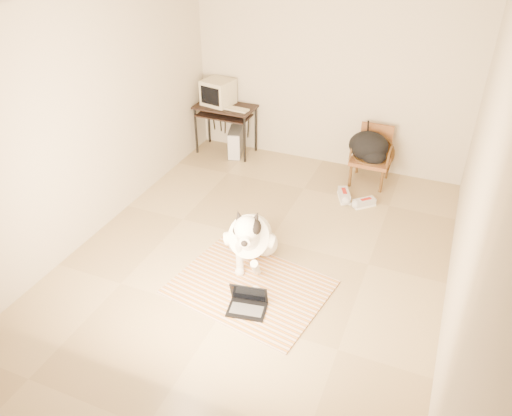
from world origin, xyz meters
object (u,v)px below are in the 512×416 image
Objects in this scene: dog at (251,238)px; rattan_chair at (372,155)px; crt_monitor at (218,92)px; laptop at (248,303)px; pc_tower at (236,142)px; computer_desk at (225,113)px; backpack at (369,148)px.

rattan_chair is at bearing 70.83° from dog.
crt_monitor is at bearing 122.65° from dog.
laptop is 0.86× the size of pc_tower.
dog is 1.39× the size of rattan_chair.
laptop is 0.86× the size of crt_monitor.
computer_desk is (-1.71, 3.11, 0.57)m from laptop.
pc_tower is at bearing 179.15° from rattan_chair.
rattan_chair is at bearing -1.52° from computer_desk.
dog reaches higher than pc_tower.
dog is 0.78m from laptop.
rattan_chair reaches higher than pc_tower.
dog is at bearing -109.01° from backpack.
rattan_chair reaches higher than laptop.
computer_desk is 2.29m from rattan_chair.
laptop is at bearing -69.45° from dog.
crt_monitor is at bearing 157.69° from computer_desk.
crt_monitor is at bearing 175.30° from backpack.
pc_tower is at bearing 176.90° from backpack.
dog is 2.50m from rattan_chair.
dog reaches higher than computer_desk.
laptop is 3.12m from rattan_chair.
crt_monitor is 2.41m from backpack.
backpack is (2.06, -0.11, 0.34)m from pc_tower.
dog is 1.21× the size of computer_desk.
computer_desk is 1.90× the size of pc_tower.
dog is at bearing -57.35° from crt_monitor.
pc_tower is (0.31, -0.08, -0.73)m from crt_monitor.
pc_tower is 2.09m from backpack.
computer_desk is 2.25m from backpack.
pc_tower is at bearing -14.91° from crt_monitor.
pc_tower is at bearing 118.03° from dog.
computer_desk reaches higher than laptop.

